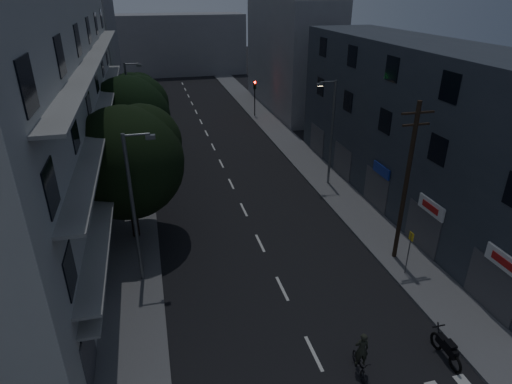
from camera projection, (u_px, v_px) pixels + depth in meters
name	position (u px, v px, depth m)	size (l,w,h in m)	color
ground	(220.00, 161.00, 38.34)	(160.00, 160.00, 0.00)	black
sidewalk_left	(134.00, 169.00, 36.64)	(3.00, 90.00, 0.15)	#565659
sidewalk_right	(299.00, 153.00, 39.97)	(3.00, 90.00, 0.15)	#565659
lane_markings	(210.00, 140.00, 43.80)	(0.15, 60.50, 0.01)	beige
building_left	(46.00, 114.00, 26.53)	(7.00, 36.00, 14.00)	#A8A7A3
building_right	(420.00, 128.00, 29.01)	(6.19, 28.00, 11.00)	#2B313A
building_far_left	(89.00, 43.00, 52.30)	(6.00, 20.00, 16.00)	slate
building_far_right	(290.00, 55.00, 53.05)	(6.00, 20.00, 13.00)	slate
building_far_end	(175.00, 44.00, 75.49)	(24.00, 8.00, 10.00)	slate
tree_near	(127.00, 158.00, 24.52)	(6.61, 6.61, 8.15)	black
tree_mid	(130.00, 114.00, 33.68)	(6.44, 6.44, 7.93)	black
tree_far	(133.00, 97.00, 42.61)	(5.24, 5.24, 6.48)	black
traffic_signal_far_right	(255.00, 91.00, 50.24)	(0.28, 0.37, 4.10)	black
traffic_signal_far_left	(139.00, 93.00, 49.51)	(0.28, 0.37, 4.10)	black
street_lamp_left_near	(135.00, 203.00, 20.84)	(1.51, 0.25, 8.00)	slate
street_lamp_right	(331.00, 128.00, 31.92)	(1.51, 0.25, 8.00)	slate
street_lamp_left_far	(131.00, 103.00, 38.87)	(1.51, 0.25, 8.00)	#56595D
utility_pole	(406.00, 181.00, 22.56)	(1.80, 0.24, 9.00)	black
bus_stop_sign	(410.00, 246.00, 22.39)	(0.06, 0.35, 2.52)	#595B60
motorcycle	(446.00, 349.00, 17.80)	(0.59, 2.04, 1.31)	black
cyclist	(360.00, 359.00, 17.09)	(0.79, 1.65, 2.01)	black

